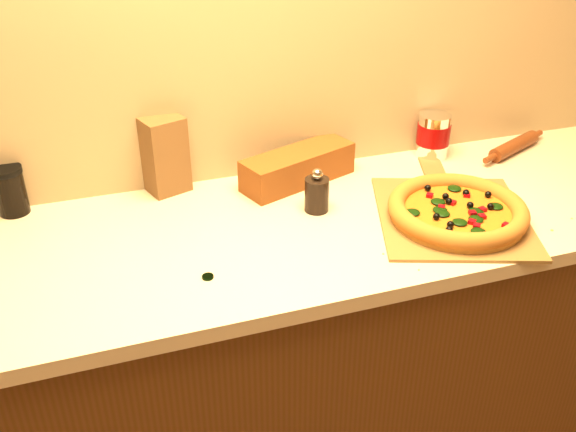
% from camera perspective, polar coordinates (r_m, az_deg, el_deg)
% --- Properties ---
extents(cabinet, '(2.80, 0.65, 0.86)m').
position_cam_1_polar(cabinet, '(1.96, -0.63, -12.81)').
color(cabinet, '#4D2D10').
rests_on(cabinet, ground).
extents(countertop, '(2.84, 0.68, 0.04)m').
position_cam_1_polar(countertop, '(1.69, -0.72, -1.57)').
color(countertop, beige).
rests_on(countertop, cabinet).
extents(pizza_peel, '(0.51, 0.62, 0.01)m').
position_cam_1_polar(pizza_peel, '(1.78, 14.26, 0.26)').
color(pizza_peel, olive).
rests_on(pizza_peel, countertop).
extents(pizza, '(0.36, 0.36, 0.05)m').
position_cam_1_polar(pizza, '(1.74, 14.83, 0.46)').
color(pizza, '#C48A31').
rests_on(pizza, pizza_peel).
extents(bottle_cap, '(0.03, 0.03, 0.01)m').
position_cam_1_polar(bottle_cap, '(1.50, -7.14, -5.38)').
color(bottle_cap, black).
rests_on(bottle_cap, countertop).
extents(pepper_grinder, '(0.07, 0.07, 0.13)m').
position_cam_1_polar(pepper_grinder, '(1.73, 2.57, 2.02)').
color(pepper_grinder, black).
rests_on(pepper_grinder, countertop).
extents(rolling_pin, '(0.31, 0.15, 0.05)m').
position_cam_1_polar(rolling_pin, '(2.20, 19.45, 5.88)').
color(rolling_pin, '#54240E').
rests_on(rolling_pin, countertop).
extents(coffee_canister, '(0.10, 0.10, 0.14)m').
position_cam_1_polar(coffee_canister, '(2.08, 12.79, 7.04)').
color(coffee_canister, silver).
rests_on(coffee_canister, countertop).
extents(bread_bag, '(0.37, 0.22, 0.10)m').
position_cam_1_polar(bread_bag, '(1.88, 0.89, 4.39)').
color(bread_bag, '#612E12').
rests_on(bread_bag, countertop).
extents(paper_bag, '(0.13, 0.12, 0.22)m').
position_cam_1_polar(paper_bag, '(1.84, -10.86, 5.35)').
color(paper_bag, brown).
rests_on(paper_bag, countertop).
extents(dark_jar, '(0.08, 0.08, 0.13)m').
position_cam_1_polar(dark_jar, '(1.86, -23.46, 2.11)').
color(dark_jar, black).
rests_on(dark_jar, countertop).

